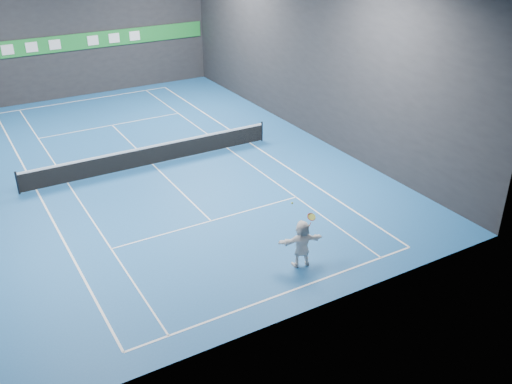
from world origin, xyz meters
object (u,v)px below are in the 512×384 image
player (302,243)px  tennis_racket (311,218)px  tennis_net (152,154)px  tennis_ball (292,203)px

player → tennis_racket: bearing=-158.8°
player → tennis_net: player is taller
player → tennis_net: 10.88m
tennis_net → tennis_racket: tennis_racket is taller
player → tennis_ball: (-0.37, 0.13, 1.62)m
tennis_ball → tennis_racket: bearing=-6.5°
tennis_net → player: bearing=-82.8°
player → tennis_net: size_ratio=0.14×
tennis_net → tennis_racket: (1.75, -10.74, 1.20)m
player → tennis_racket: 0.95m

